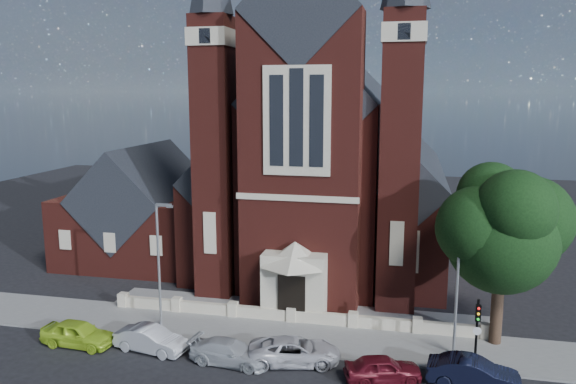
{
  "coord_description": "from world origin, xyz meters",
  "views": [
    {
      "loc": [
        7.22,
        -27.25,
        14.85
      ],
      "look_at": [
        -1.46,
        12.0,
        7.64
      ],
      "focal_mm": 35.0,
      "sensor_mm": 36.0,
      "label": 1
    }
  ],
  "objects_px": {
    "street_lamp_right": "(459,278)",
    "car_silver_b": "(230,352)",
    "car_navy": "(473,373)",
    "church": "(330,166)",
    "street_tree": "(505,232)",
    "car_white_suv": "(295,351)",
    "car_silver_a": "(151,339)",
    "car_dark_red": "(383,368)",
    "parish_hall": "(144,214)",
    "car_lime_van": "(78,333)",
    "street_lamp_left": "(160,258)",
    "traffic_signal": "(477,325)"
  },
  "relations": [
    {
      "from": "car_silver_b",
      "to": "car_white_suv",
      "type": "distance_m",
      "value": 3.58
    },
    {
      "from": "car_silver_b",
      "to": "church",
      "type": "bearing_deg",
      "value": 0.67
    },
    {
      "from": "street_lamp_right",
      "to": "street_tree",
      "type": "bearing_deg",
      "value": 34.26
    },
    {
      "from": "parish_hall",
      "to": "car_silver_b",
      "type": "bearing_deg",
      "value": -51.98
    },
    {
      "from": "car_lime_van",
      "to": "street_lamp_right",
      "type": "bearing_deg",
      "value": -77.37
    },
    {
      "from": "street_lamp_left",
      "to": "traffic_signal",
      "type": "distance_m",
      "value": 19.08
    },
    {
      "from": "street_lamp_right",
      "to": "car_silver_b",
      "type": "distance_m",
      "value": 13.39
    },
    {
      "from": "car_silver_b",
      "to": "car_white_suv",
      "type": "relative_size",
      "value": 0.89
    },
    {
      "from": "church",
      "to": "car_lime_van",
      "type": "relative_size",
      "value": 7.86
    },
    {
      "from": "church",
      "to": "parish_hall",
      "type": "distance_m",
      "value": 17.26
    },
    {
      "from": "traffic_signal",
      "to": "car_white_suv",
      "type": "xyz_separation_m",
      "value": [
        -9.68,
        -1.3,
        -1.87
      ]
    },
    {
      "from": "car_dark_red",
      "to": "street_lamp_left",
      "type": "bearing_deg",
      "value": 58.03
    },
    {
      "from": "street_lamp_left",
      "to": "car_dark_red",
      "type": "height_order",
      "value": "street_lamp_left"
    },
    {
      "from": "street_lamp_right",
      "to": "car_white_suv",
      "type": "height_order",
      "value": "street_lamp_right"
    },
    {
      "from": "parish_hall",
      "to": "car_silver_a",
      "type": "relative_size",
      "value": 2.8
    },
    {
      "from": "church",
      "to": "car_dark_red",
      "type": "bearing_deg",
      "value": -74.75
    },
    {
      "from": "street_tree",
      "to": "car_navy",
      "type": "relative_size",
      "value": 2.33
    },
    {
      "from": "car_silver_a",
      "to": "car_white_suv",
      "type": "relative_size",
      "value": 0.85
    },
    {
      "from": "car_navy",
      "to": "church",
      "type": "bearing_deg",
      "value": 32.44
    },
    {
      "from": "car_lime_van",
      "to": "street_lamp_left",
      "type": "bearing_deg",
      "value": -43.28
    },
    {
      "from": "parish_hall",
      "to": "car_navy",
      "type": "xyz_separation_m",
      "value": [
        26.73,
        -17.42,
        -3.25
      ]
    },
    {
      "from": "traffic_signal",
      "to": "car_navy",
      "type": "distance_m",
      "value": 2.61
    },
    {
      "from": "car_navy",
      "to": "car_silver_b",
      "type": "bearing_deg",
      "value": 98.09
    },
    {
      "from": "church",
      "to": "car_navy",
      "type": "xyz_separation_m",
      "value": [
        10.73,
        -22.36,
        -7.43
      ]
    },
    {
      "from": "car_silver_b",
      "to": "car_navy",
      "type": "height_order",
      "value": "car_navy"
    },
    {
      "from": "parish_hall",
      "to": "car_white_suv",
      "type": "height_order",
      "value": "parish_hall"
    },
    {
      "from": "traffic_signal",
      "to": "car_silver_b",
      "type": "height_order",
      "value": "traffic_signal"
    },
    {
      "from": "church",
      "to": "parish_hall",
      "type": "xyz_separation_m",
      "value": [
        -16.0,
        -4.94,
        -4.17
      ]
    },
    {
      "from": "car_lime_van",
      "to": "car_silver_a",
      "type": "distance_m",
      "value": 4.54
    },
    {
      "from": "parish_hall",
      "to": "street_lamp_left",
      "type": "relative_size",
      "value": 1.51
    },
    {
      "from": "parish_hall",
      "to": "car_silver_b",
      "type": "height_order",
      "value": "parish_hall"
    },
    {
      "from": "car_silver_b",
      "to": "car_dark_red",
      "type": "bearing_deg",
      "value": -84.44
    },
    {
      "from": "street_lamp_left",
      "to": "car_lime_van",
      "type": "height_order",
      "value": "street_lamp_left"
    },
    {
      "from": "parish_hall",
      "to": "car_lime_van",
      "type": "xyz_separation_m",
      "value": [
        4.36,
        -17.51,
        -3.25
      ]
    },
    {
      "from": "car_dark_red",
      "to": "car_silver_a",
      "type": "bearing_deg",
      "value": 70.78
    },
    {
      "from": "street_tree",
      "to": "car_white_suv",
      "type": "xyz_separation_m",
      "value": [
        -11.28,
        -4.58,
        -6.25
      ]
    },
    {
      "from": "car_dark_red",
      "to": "car_navy",
      "type": "bearing_deg",
      "value": -102.29
    },
    {
      "from": "parish_hall",
      "to": "car_dark_red",
      "type": "height_order",
      "value": "parish_hall"
    },
    {
      "from": "street_lamp_right",
      "to": "car_silver_a",
      "type": "bearing_deg",
      "value": -169.27
    },
    {
      "from": "street_lamp_left",
      "to": "car_navy",
      "type": "relative_size",
      "value": 1.76
    },
    {
      "from": "parish_hall",
      "to": "street_lamp_right",
      "type": "bearing_deg",
      "value": -28.22
    },
    {
      "from": "car_lime_van",
      "to": "car_navy",
      "type": "bearing_deg",
      "value": -86.31
    },
    {
      "from": "street_lamp_right",
      "to": "traffic_signal",
      "type": "height_order",
      "value": "street_lamp_right"
    },
    {
      "from": "car_dark_red",
      "to": "parish_hall",
      "type": "bearing_deg",
      "value": 34.34
    },
    {
      "from": "street_lamp_right",
      "to": "car_dark_red",
      "type": "relative_size",
      "value": 2.02
    },
    {
      "from": "car_silver_a",
      "to": "car_navy",
      "type": "distance_m",
      "value": 17.83
    },
    {
      "from": "car_white_suv",
      "to": "car_navy",
      "type": "xyz_separation_m",
      "value": [
        9.41,
        -0.54,
        0.05
      ]
    },
    {
      "from": "church",
      "to": "car_silver_a",
      "type": "xyz_separation_m",
      "value": [
        -7.1,
        -22.2,
        -7.47
      ]
    },
    {
      "from": "traffic_signal",
      "to": "car_silver_a",
      "type": "height_order",
      "value": "traffic_signal"
    },
    {
      "from": "street_tree",
      "to": "car_dark_red",
      "type": "height_order",
      "value": "street_tree"
    }
  ]
}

